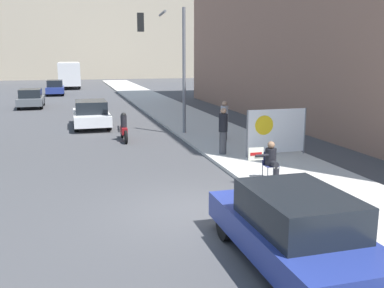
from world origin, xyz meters
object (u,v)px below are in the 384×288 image
car_on_road_midblock (31,98)px  car_on_road_nearest (91,114)px  traffic_light_pole (169,51)px  city_bus_on_road (69,73)px  parked_car_curbside (293,228)px  pedestrian_behind (224,120)px  protest_banner (276,131)px  jogger_on_sidewalk (223,130)px  seated_protester (271,160)px  motorcycle_on_road (124,129)px  car_on_road_distant (55,88)px

car_on_road_midblock → car_on_road_nearest: bearing=-69.6°
car_on_road_midblock → traffic_light_pole: bearing=-62.3°
traffic_light_pole → city_bus_on_road: size_ratio=0.49×
city_bus_on_road → car_on_road_nearest: bearing=-88.1°
traffic_light_pole → parked_car_curbside: bearing=-93.2°
pedestrian_behind → protest_banner: protest_banner is taller
car_on_road_nearest → pedestrian_behind: bearing=-47.7°
jogger_on_sidewalk → protest_banner: bearing=-163.8°
car_on_road_midblock → city_bus_on_road: city_bus_on_road is taller
car_on_road_nearest → seated_protester: bearing=-69.4°
pedestrian_behind → traffic_light_pole: size_ratio=0.30×
traffic_light_pole → motorcycle_on_road: size_ratio=2.89×
jogger_on_sidewalk → car_on_road_midblock: jogger_on_sidewalk is taller
pedestrian_behind → car_on_road_distant: 28.86m
pedestrian_behind → motorcycle_on_road: bearing=87.8°
traffic_light_pole → car_on_road_nearest: size_ratio=1.34×
protest_banner → traffic_light_pole: (-2.81, 5.87, 3.03)m
traffic_light_pole → city_bus_on_road: 37.78m
motorcycle_on_road → city_bus_on_road: bearing=93.5°
protest_banner → motorcycle_on_road: protest_banner is taller
jogger_on_sidewalk → parked_car_curbside: (-1.74, -8.64, -0.32)m
seated_protester → jogger_on_sidewalk: 3.80m
car_on_road_distant → motorcycle_on_road: car_on_road_distant is taller
car_on_road_nearest → car_on_road_midblock: car_on_road_nearest is taller
car_on_road_distant → city_bus_on_road: 12.27m
car_on_road_nearest → city_bus_on_road: (-1.09, 33.74, 1.06)m
parked_car_curbside → car_on_road_nearest: (-2.81, 17.41, 0.01)m
traffic_light_pole → car_on_road_midblock: bearing=117.7°
pedestrian_behind → seated_protester: bearing=-168.5°
parked_car_curbside → city_bus_on_road: city_bus_on_road is taller
protest_banner → car_on_road_midblock: (-10.37, 20.25, -0.35)m
jogger_on_sidewalk → pedestrian_behind: 2.85m
car_on_road_nearest → city_bus_on_road: size_ratio=0.36×
jogger_on_sidewalk → car_on_road_midblock: 21.26m
parked_car_curbside → car_on_road_midblock: (-6.79, 28.11, -0.02)m
pedestrian_behind → protest_banner: bearing=-147.6°
pedestrian_behind → car_on_road_nearest: (-5.56, 6.11, -0.29)m
pedestrian_behind → protest_banner: size_ratio=0.72×
seated_protester → city_bus_on_road: city_bus_on_road is taller
seated_protester → car_on_road_nearest: bearing=110.4°
car_on_road_distant → city_bus_on_road: (1.43, 12.14, 1.04)m
car_on_road_nearest → city_bus_on_road: city_bus_on_road is taller
jogger_on_sidewalk → parked_car_curbside: size_ratio=0.42×
protest_banner → city_bus_on_road: size_ratio=0.20×
jogger_on_sidewalk → parked_car_curbside: bearing=117.7°
traffic_light_pole → city_bus_on_road: (-4.68, 37.42, -2.29)m
city_bus_on_road → motorcycle_on_road: size_ratio=5.90×
pedestrian_behind → protest_banner: 3.54m
pedestrian_behind → car_on_road_nearest: pedestrian_behind is taller
protest_banner → jogger_on_sidewalk: bearing=157.1°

